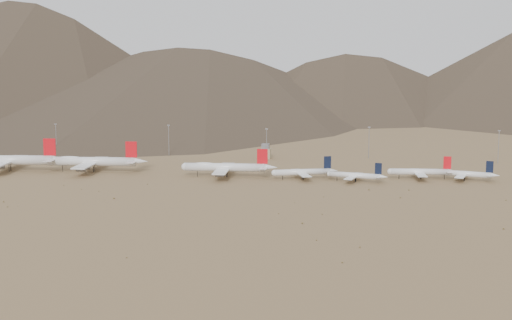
# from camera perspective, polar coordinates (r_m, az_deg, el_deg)

# --- Properties ---
(ground) EXTENTS (3000.00, 3000.00, 0.00)m
(ground) POSITION_cam_1_polar(r_m,az_deg,el_deg) (463.42, -4.75, -1.88)
(ground) COLOR #92784B
(ground) RESTS_ON ground
(mountain_ridge) EXTENTS (4400.00, 1000.00, 300.00)m
(mountain_ridge) POSITION_cam_1_polar(r_m,az_deg,el_deg) (1350.67, 3.63, 11.14)
(mountain_ridge) COLOR brown
(mountain_ridge) RESTS_ON ground
(widebody_west) EXTENTS (79.94, 61.92, 23.78)m
(widebody_west) POSITION_cam_1_polar(r_m,az_deg,el_deg) (539.75, -19.22, 0.00)
(widebody_west) COLOR white
(widebody_west) RESTS_ON ground
(widebody_centre) EXTENTS (74.55, 57.38, 22.13)m
(widebody_centre) POSITION_cam_1_polar(r_m,az_deg,el_deg) (520.10, -12.94, -0.10)
(widebody_centre) COLOR white
(widebody_centre) RESTS_ON ground
(widebody_east) EXTENTS (66.24, 50.87, 19.66)m
(widebody_east) POSITION_cam_1_polar(r_m,az_deg,el_deg) (485.78, -2.44, -0.58)
(widebody_east) COLOR white
(widebody_east) RESTS_ON ground
(narrowbody_a) EXTENTS (44.19, 32.91, 15.13)m
(narrowbody_a) POSITION_cam_1_polar(r_m,az_deg,el_deg) (478.18, 3.85, -0.96)
(narrowbody_a) COLOR white
(narrowbody_a) RESTS_ON ground
(narrowbody_b) EXTENTS (40.05, 29.58, 13.51)m
(narrowbody_b) POSITION_cam_1_polar(r_m,az_deg,el_deg) (470.75, 8.01, -1.23)
(narrowbody_b) COLOR white
(narrowbody_b) RESTS_ON ground
(narrowbody_c) EXTENTS (47.11, 33.96, 15.55)m
(narrowbody_c) POSITION_cam_1_polar(r_m,az_deg,el_deg) (489.78, 13.10, -0.92)
(narrowbody_c) COLOR white
(narrowbody_c) RESTS_ON ground
(narrowbody_d) EXTENTS (41.43, 30.73, 14.08)m
(narrowbody_d) POSITION_cam_1_polar(r_m,az_deg,el_deg) (491.32, 16.40, -1.07)
(narrowbody_d) COLOR white
(narrowbody_d) RESTS_ON ground
(control_tower) EXTENTS (8.00, 8.00, 12.00)m
(control_tower) POSITION_cam_1_polar(r_m,az_deg,el_deg) (574.54, 0.77, 0.65)
(control_tower) COLOR tan
(control_tower) RESTS_ON ground
(mast_far_west) EXTENTS (2.00, 0.60, 25.70)m
(mast_far_west) POSITION_cam_1_polar(r_m,az_deg,el_deg) (624.42, -15.70, 1.77)
(mast_far_west) COLOR gray
(mast_far_west) RESTS_ON ground
(mast_west) EXTENTS (2.00, 0.60, 25.70)m
(mast_west) POSITION_cam_1_polar(r_m,az_deg,el_deg) (595.18, -7.00, 1.71)
(mast_west) COLOR gray
(mast_west) RESTS_ON ground
(mast_centre) EXTENTS (2.00, 0.60, 25.70)m
(mast_centre) POSITION_cam_1_polar(r_m,az_deg,el_deg) (560.13, 0.85, 1.37)
(mast_centre) COLOR gray
(mast_centre) RESTS_ON ground
(mast_east) EXTENTS (2.00, 0.60, 25.70)m
(mast_east) POSITION_cam_1_polar(r_m,az_deg,el_deg) (581.47, 9.02, 1.52)
(mast_east) COLOR gray
(mast_east) RESTS_ON ground
(mast_far_east) EXTENTS (2.00, 0.60, 25.70)m
(mast_far_east) POSITION_cam_1_polar(r_m,az_deg,el_deg) (577.61, 18.84, 1.13)
(mast_far_east) COLOR gray
(mast_far_east) RESTS_ON ground
(desert_scrub) EXTENTS (424.18, 173.82, 0.86)m
(desert_scrub) POSITION_cam_1_polar(r_m,az_deg,el_deg) (388.49, -7.96, -3.86)
(desert_scrub) COLOR brown
(desert_scrub) RESTS_ON ground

